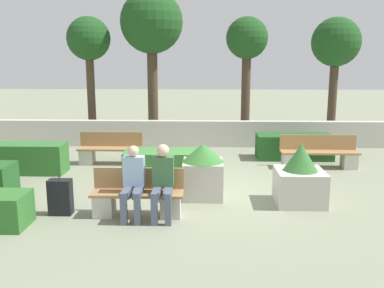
{
  "coord_description": "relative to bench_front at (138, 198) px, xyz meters",
  "views": [
    {
      "loc": [
        -0.1,
        -9.18,
        2.87
      ],
      "look_at": [
        -0.4,
        0.5,
        0.9
      ],
      "focal_mm": 40.0,
      "sensor_mm": 36.0,
      "label": 1
    }
  ],
  "objects": [
    {
      "name": "ground_plane",
      "position": [
        1.33,
        1.7,
        -0.32
      ],
      "size": [
        60.0,
        60.0,
        0.0
      ],
      "primitive_type": "plane",
      "color": "gray"
    },
    {
      "name": "perimeter_wall",
      "position": [
        1.33,
        6.28,
        0.1
      ],
      "size": [
        14.06,
        0.3,
        0.84
      ],
      "color": "beige",
      "rests_on": "ground_plane"
    },
    {
      "name": "bench_front",
      "position": [
        0.0,
        0.0,
        0.0
      ],
      "size": [
        1.69,
        0.48,
        0.85
      ],
      "color": "#A37A4C",
      "rests_on": "ground_plane"
    },
    {
      "name": "bench_left_side",
      "position": [
        -1.36,
        3.87,
        0.0
      ],
      "size": [
        1.73,
        0.49,
        0.85
      ],
      "rotation": [
        0.0,
        0.0,
        -0.16
      ],
      "color": "#A37A4C",
      "rests_on": "ground_plane"
    },
    {
      "name": "bench_right_side",
      "position": [
        4.24,
        3.6,
        0.01
      ],
      "size": [
        2.02,
        0.49,
        0.85
      ],
      "rotation": [
        0.0,
        0.0,
        -0.05
      ],
      "color": "#A37A4C",
      "rests_on": "ground_plane"
    },
    {
      "name": "person_seated_man",
      "position": [
        -0.05,
        -0.14,
        0.4
      ],
      "size": [
        0.38,
        0.64,
        1.32
      ],
      "color": "#515B70",
      "rests_on": "ground_plane"
    },
    {
      "name": "person_seated_woman",
      "position": [
        0.48,
        -0.13,
        0.43
      ],
      "size": [
        0.38,
        0.64,
        1.35
      ],
      "color": "#515B70",
      "rests_on": "ground_plane"
    },
    {
      "name": "hedge_block_near_right",
      "position": [
        -3.31,
        2.86,
        0.05
      ],
      "size": [
        2.06,
        0.72,
        0.75
      ],
      "color": "#33702D",
      "rests_on": "ground_plane"
    },
    {
      "name": "hedge_block_mid_left",
      "position": [
        0.32,
        2.55,
        0.01
      ],
      "size": [
        2.03,
        0.89,
        0.66
      ],
      "color": "#3D7A38",
      "rests_on": "ground_plane"
    },
    {
      "name": "hedge_block_far_left",
      "position": [
        3.8,
        4.66,
        0.03
      ],
      "size": [
        2.13,
        0.89,
        0.69
      ],
      "color": "#235623",
      "rests_on": "ground_plane"
    },
    {
      "name": "planter_corner_left",
      "position": [
        3.12,
        0.74,
        0.2
      ],
      "size": [
        0.93,
        0.93,
        1.21
      ],
      "color": "beige",
      "rests_on": "ground_plane"
    },
    {
      "name": "planter_corner_right",
      "position": [
        1.19,
        1.07,
        0.26
      ],
      "size": [
        0.86,
        0.86,
        1.14
      ],
      "color": "beige",
      "rests_on": "ground_plane"
    },
    {
      "name": "suitcase",
      "position": [
        -1.43,
        -0.01,
        0.01
      ],
      "size": [
        0.42,
        0.24,
        0.87
      ],
      "color": "black",
      "rests_on": "ground_plane"
    },
    {
      "name": "tree_leftmost",
      "position": [
        -2.85,
        7.75,
        3.06
      ],
      "size": [
        1.52,
        1.52,
        4.27
      ],
      "color": "#473828",
      "rests_on": "ground_plane"
    },
    {
      "name": "tree_center_left",
      "position": [
        -0.64,
        7.8,
        3.65
      ],
      "size": [
        2.18,
        2.18,
        5.16
      ],
      "color": "#473828",
      "rests_on": "ground_plane"
    },
    {
      "name": "tree_center_right",
      "position": [
        2.63,
        7.34,
        3.0
      ],
      "size": [
        1.41,
        1.41,
        4.21
      ],
      "color": "#473828",
      "rests_on": "ground_plane"
    },
    {
      "name": "tree_rightmost",
      "position": [
        5.68,
        7.62,
        2.96
      ],
      "size": [
        1.66,
        1.66,
        4.22
      ],
      "color": "#473828",
      "rests_on": "ground_plane"
    }
  ]
}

